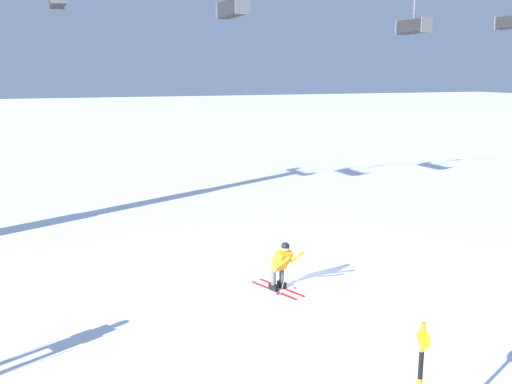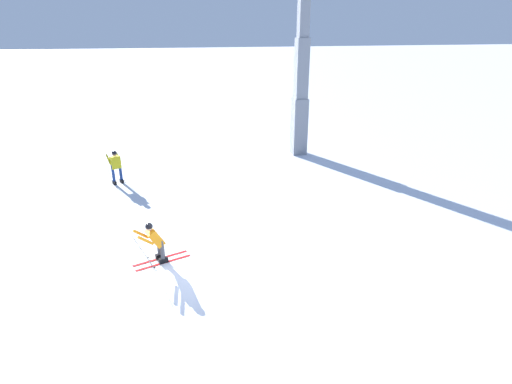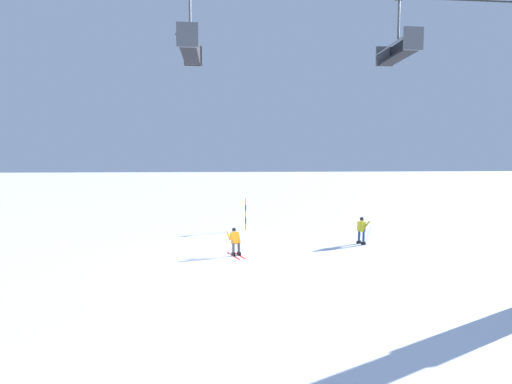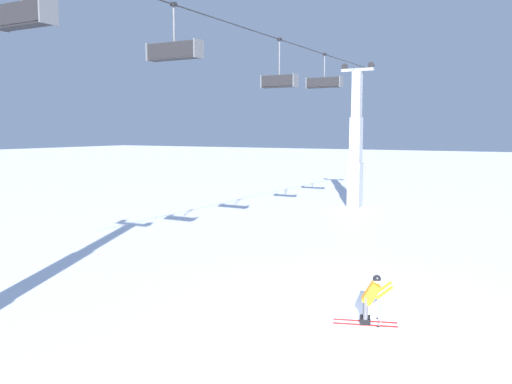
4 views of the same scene
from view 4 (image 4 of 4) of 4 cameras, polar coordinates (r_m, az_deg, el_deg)
name	(u,v)px [view 4 (image 4 of 4)]	position (r m, az deg, el deg)	size (l,w,h in m)	color
ground_plane	(346,308)	(16.60, 9.52, -12.08)	(260.00, 260.00, 0.00)	white
skier_carving_main	(371,296)	(15.23, 12.19, -10.79)	(1.04, 1.78, 1.50)	red
lift_tower_far	(356,149)	(37.49, 10.59, 4.53)	(0.87, 2.30, 9.83)	gray
haul_cable	(236,25)	(23.44, -2.15, 17.35)	(0.05, 0.05, 37.65)	black
chairlift_seat_nearest	(20,15)	(15.37, -23.81, 16.89)	(0.61, 1.95, 1.86)	black
chairlift_seat_second	(173,51)	(19.70, -8.82, 14.64)	(0.61, 2.14, 1.97)	black
chairlift_seat_middle	(279,80)	(26.64, 2.44, 11.81)	(0.61, 1.80, 2.37)	black
chairlift_seat_fourth	(324,83)	(31.96, 7.24, 11.50)	(0.61, 2.12, 1.99)	black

